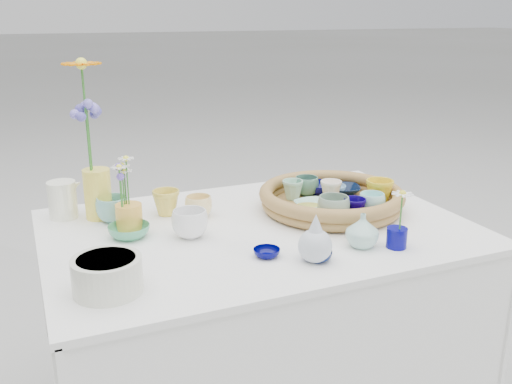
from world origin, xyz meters
name	(u,v)px	position (x,y,z in m)	size (l,w,h in m)	color
wicker_tray	(331,199)	(0.28, 0.05, 0.80)	(0.47, 0.47, 0.08)	olive
tray_ceramic_0	(318,188)	(0.30, 0.18, 0.80)	(0.11, 0.11, 0.03)	#05074D
tray_ceramic_1	(344,190)	(0.38, 0.14, 0.80)	(0.11, 0.11, 0.03)	black
tray_ceramic_2	(379,192)	(0.42, -0.01, 0.83)	(0.09, 0.09, 0.08)	gold
tray_ceramic_3	(335,206)	(0.26, -0.01, 0.80)	(0.09, 0.09, 0.03)	#53977B
tray_ceramic_4	(334,209)	(0.21, -0.08, 0.82)	(0.10, 0.10, 0.08)	gray
tray_ceramic_5	(312,206)	(0.20, 0.03, 0.80)	(0.11, 0.11, 0.03)	#99D1B8
tray_ceramic_6	(293,190)	(0.19, 0.15, 0.82)	(0.07, 0.07, 0.07)	#98CEAE
tray_ceramic_7	(331,191)	(0.30, 0.09, 0.82)	(0.07, 0.07, 0.07)	white
tray_ceramic_8	(334,189)	(0.36, 0.16, 0.80)	(0.08, 0.08, 0.03)	#95D5FF
tray_ceramic_9	(355,209)	(0.28, -0.09, 0.82)	(0.07, 0.07, 0.06)	#0B0052
tray_ceramic_10	(309,212)	(0.16, -0.03, 0.80)	(0.10, 0.10, 0.03)	#E9D462
tray_ceramic_11	(372,203)	(0.36, -0.07, 0.82)	(0.08, 0.08, 0.06)	#A9EDE9
tray_ceramic_12	(307,186)	(0.25, 0.17, 0.82)	(0.08, 0.08, 0.07)	#4C7E67
loose_ceramic_0	(166,203)	(-0.23, 0.22, 0.81)	(0.09, 0.09, 0.08)	gold
loose_ceramic_1	(199,206)	(-0.14, 0.16, 0.80)	(0.09, 0.09, 0.07)	#F9DA8E
loose_ceramic_2	(129,231)	(-0.38, 0.07, 0.78)	(0.12, 0.12, 0.04)	#43996D
loose_ceramic_3	(190,224)	(-0.21, 0.00, 0.81)	(0.10, 0.10, 0.08)	white
loose_ceramic_4	(267,253)	(-0.07, -0.21, 0.78)	(0.07, 0.07, 0.02)	#00004F
loose_ceramic_5	(112,209)	(-0.40, 0.22, 0.80)	(0.10, 0.10, 0.08)	#71B7AE
loose_ceramic_6	(317,256)	(0.05, -0.28, 0.78)	(0.08, 0.08, 0.03)	#05123E
fluted_bowl	(107,275)	(-0.49, -0.25, 0.81)	(0.16, 0.16, 0.08)	beige
bud_vase_paleblue	(315,237)	(0.04, -0.29, 0.83)	(0.09, 0.09, 0.14)	silver
bud_vase_seafoam	(362,230)	(0.20, -0.25, 0.81)	(0.09, 0.09, 0.10)	#A0CEC3
bud_vase_cobalt	(397,238)	(0.29, -0.29, 0.79)	(0.06, 0.06, 0.06)	#040369
single_daisy	(401,212)	(0.29, -0.30, 0.87)	(0.07, 0.07, 0.12)	white
tall_vase_yellow	(98,194)	(-0.43, 0.27, 0.84)	(0.08, 0.08, 0.16)	#F6E04B
gerbera	(86,118)	(-0.45, 0.27, 1.08)	(0.13, 0.13, 0.34)	#FF8500
hydrangea	(89,140)	(-0.44, 0.28, 1.02)	(0.07, 0.07, 0.26)	#554EB3
white_pitcher	(63,200)	(-0.54, 0.32, 0.82)	(0.12, 0.09, 0.12)	white
daisy_cup	(129,218)	(-0.37, 0.12, 0.81)	(0.08, 0.08, 0.08)	#FFB33E
daisy_posy	(121,181)	(-0.38, 0.12, 0.92)	(0.08, 0.08, 0.14)	white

